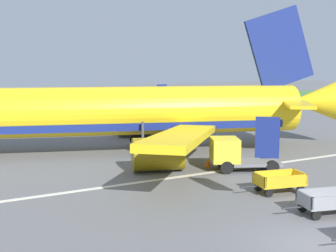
{
  "coord_description": "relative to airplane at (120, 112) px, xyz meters",
  "views": [
    {
      "loc": [
        -12.55,
        -11.51,
        6.92
      ],
      "look_at": [
        0.86,
        13.46,
        2.8
      ],
      "focal_mm": 47.79,
      "sensor_mm": 36.0,
      "label": 1
    }
  ],
  "objects": [
    {
      "name": "ground_plane",
      "position": [
        -0.26,
        -20.09,
        -3.05
      ],
      "size": [
        220.0,
        220.0,
        0.0
      ],
      "primitive_type": "plane",
      "color": "slate"
    },
    {
      "name": "apron_stripe",
      "position": [
        -0.26,
        -8.81,
        -3.05
      ],
      "size": [
        120.0,
        0.36,
        0.01
      ],
      "primitive_type": "cube",
      "color": "silver",
      "rests_on": "ground"
    },
    {
      "name": "baggage_cart_fourth_in_row",
      "position": [
        3.28,
        -14.14,
        -2.45
      ],
      "size": [
        3.63,
        1.89,
        1.07
      ],
      "color": "gold",
      "rests_on": "ground"
    },
    {
      "name": "traffic_cone_near_plane",
      "position": [
        4.41,
        -16.52,
        -2.74
      ],
      "size": [
        0.48,
        0.48,
        0.63
      ],
      "primitive_type": "cone",
      "color": "orange",
      "rests_on": "ground"
    },
    {
      "name": "service_truck_beside_carts",
      "position": [
        3.97,
        -8.99,
        -1.95
      ],
      "size": [
        4.77,
        3.57,
        2.1
      ],
      "color": "slate",
      "rests_on": "ground"
    },
    {
      "name": "grass_strip",
      "position": [
        -0.26,
        31.12,
        -3.02
      ],
      "size": [
        220.0,
        28.0,
        0.06
      ],
      "primitive_type": "cube",
      "color": "#477A38",
      "rests_on": "ground"
    },
    {
      "name": "airplane",
      "position": [
        0.0,
        0.0,
        0.0
      ],
      "size": [
        36.76,
        29.87,
        11.34
      ],
      "color": "yellow",
      "rests_on": "ground"
    },
    {
      "name": "baggage_cart_third_in_row",
      "position": [
        2.87,
        -17.79,
        -2.45
      ],
      "size": [
        3.62,
        2.0,
        1.07
      ],
      "color": "gray",
      "rests_on": "ground"
    },
    {
      "name": "traffic_cone_mid_apron",
      "position": [
        3.17,
        -7.44,
        -2.76
      ],
      "size": [
        0.44,
        0.44,
        0.58
      ],
      "primitive_type": "cone",
      "color": "orange",
      "rests_on": "ground"
    }
  ]
}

